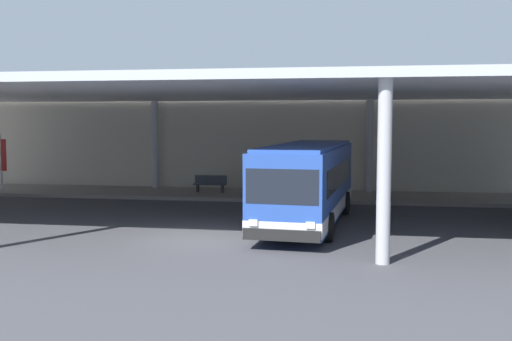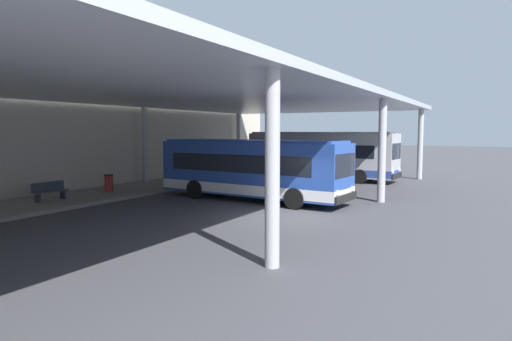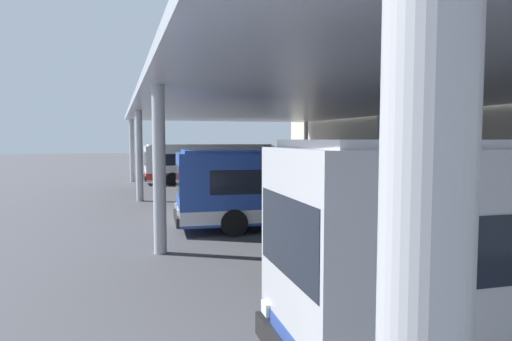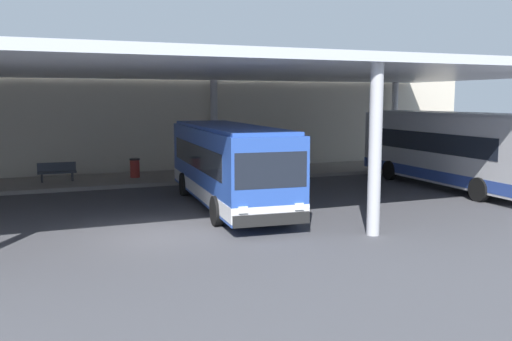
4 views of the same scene
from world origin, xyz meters
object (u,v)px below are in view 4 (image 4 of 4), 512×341
(bus_middle_bay, at_px, (449,149))
(trash_bin, at_px, (135,168))
(bench_waiting, at_px, (57,172))
(bus_second_bay, at_px, (228,164))

(bus_middle_bay, relative_size, trash_bin, 11.67)
(bench_waiting, height_order, trash_bin, trash_bin)
(bus_middle_bay, distance_m, bench_waiting, 18.93)
(bus_middle_bay, xyz_separation_m, trash_bin, (-13.45, 7.76, -1.16))
(bus_second_bay, relative_size, bus_middle_bay, 0.94)
(bus_second_bay, relative_size, trash_bin, 10.91)
(bus_second_bay, xyz_separation_m, bench_waiting, (-5.99, 8.18, -0.99))
(bench_waiting, bearing_deg, bus_middle_bay, -24.32)
(bus_second_bay, bearing_deg, trash_bin, 105.23)
(bus_middle_bay, distance_m, trash_bin, 15.57)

